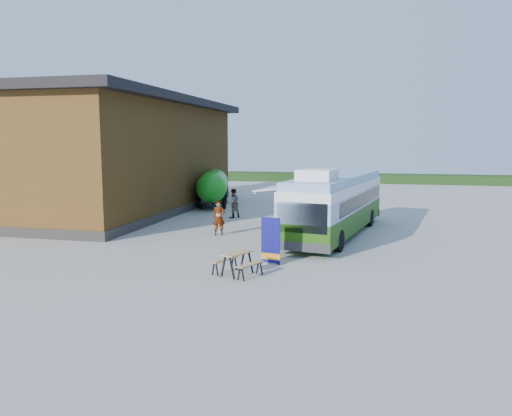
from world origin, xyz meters
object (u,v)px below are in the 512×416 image
(banner, at_px, (271,245))
(slurry_tanker, at_px, (213,186))
(person_a, at_px, (219,218))
(person_b, at_px, (233,203))
(picnic_table, at_px, (237,258))
(bus, at_px, (337,202))

(banner, distance_m, slurry_tanker, 17.55)
(person_a, distance_m, person_b, 5.77)
(banner, xyz_separation_m, picnic_table, (-0.80, -1.83, -0.13))
(banner, bearing_deg, person_b, 122.86)
(bus, relative_size, banner, 6.42)
(banner, bearing_deg, picnic_table, -103.87)
(bus, xyz_separation_m, person_b, (-6.59, 4.30, -0.76))
(slurry_tanker, bearing_deg, person_b, -74.68)
(bus, height_order, person_a, bus)
(picnic_table, distance_m, person_b, 13.29)
(person_b, bearing_deg, person_a, 53.06)
(slurry_tanker, bearing_deg, banner, -79.72)
(person_a, bearing_deg, slurry_tanker, 93.88)
(bus, bearing_deg, person_b, 156.63)
(banner, xyz_separation_m, slurry_tanker, (-7.55, 15.83, 0.75))
(picnic_table, xyz_separation_m, person_a, (-2.92, 7.02, 0.27))
(bus, relative_size, person_a, 6.57)
(bus, relative_size, picnic_table, 6.43)
(bus, xyz_separation_m, banner, (-1.95, -6.58, -0.92))
(picnic_table, bearing_deg, bus, 95.19)
(bus, height_order, picnic_table, bus)
(person_a, bearing_deg, bus, -2.13)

